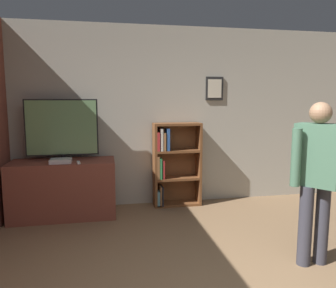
% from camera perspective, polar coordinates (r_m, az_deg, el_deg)
% --- Properties ---
extents(wall_back, '(6.42, 0.09, 2.70)m').
position_cam_1_polar(wall_back, '(5.04, -0.89, 4.82)').
color(wall_back, '#B2AD9E').
rests_on(wall_back, ground_plane).
extents(tv_ledge, '(1.39, 0.59, 0.78)m').
position_cam_1_polar(tv_ledge, '(4.76, -17.71, -7.46)').
color(tv_ledge, brown).
rests_on(tv_ledge, ground_plane).
extents(television, '(0.97, 0.22, 0.84)m').
position_cam_1_polar(television, '(4.72, -17.98, 2.52)').
color(television, black).
rests_on(television, tv_ledge).
extents(game_console, '(0.27, 0.20, 0.06)m').
position_cam_1_polar(game_console, '(4.53, -18.17, -2.81)').
color(game_console, silver).
rests_on(game_console, tv_ledge).
extents(remote_loose, '(0.06, 0.14, 0.02)m').
position_cam_1_polar(remote_loose, '(4.45, -15.32, -3.12)').
color(remote_loose, white).
rests_on(remote_loose, tv_ledge).
extents(bookshelf, '(0.72, 0.28, 1.26)m').
position_cam_1_polar(bookshelf, '(4.98, 0.84, -3.43)').
color(bookshelf, brown).
rests_on(bookshelf, ground_plane).
extents(person, '(0.55, 0.45, 1.59)m').
position_cam_1_polar(person, '(3.43, 24.52, -4.38)').
color(person, '#383842').
rests_on(person, ground_plane).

